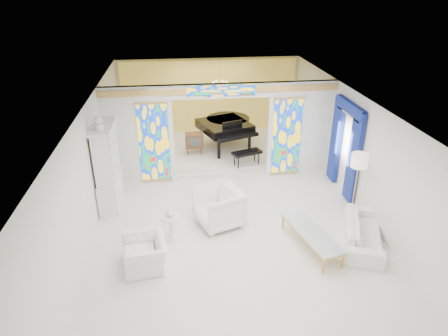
{
  "coord_description": "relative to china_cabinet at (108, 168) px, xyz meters",
  "views": [
    {
      "loc": [
        -1.32,
        -9.3,
        5.78
      ],
      "look_at": [
        -0.14,
        0.2,
        1.17
      ],
      "focal_mm": 32.0,
      "sensor_mm": 36.0,
      "label": 1
    }
  ],
  "objects": [
    {
      "name": "chandelier",
      "position": [
        3.42,
        3.4,
        1.38
      ],
      "size": [
        0.48,
        0.48,
        0.3
      ],
      "primitive_type": "cylinder",
      "color": "gold",
      "rests_on": "ceiling"
    },
    {
      "name": "armchair_left",
      "position": [
        1.05,
        -2.71,
        -0.83
      ],
      "size": [
        1.05,
        1.16,
        0.68
      ],
      "primitive_type": "imported",
      "rotation": [
        0.0,
        0.0,
        -1.42
      ],
      "color": "white",
      "rests_on": "floor"
    },
    {
      "name": "alcove_platform",
      "position": [
        3.22,
        3.5,
        -1.08
      ],
      "size": [
        6.8,
        3.8,
        0.18
      ],
      "primitive_type": "cube",
      "color": "silver",
      "rests_on": "floor"
    },
    {
      "name": "partition_wall",
      "position": [
        3.22,
        1.4,
        0.48
      ],
      "size": [
        7.0,
        0.22,
        3.0
      ],
      "color": "silver",
      "rests_on": "floor"
    },
    {
      "name": "ceiling",
      "position": [
        3.22,
        -0.6,
        1.83
      ],
      "size": [
        7.0,
        12.0,
        0.02
      ],
      "primitive_type": "cube",
      "color": "white",
      "rests_on": "wall_back"
    },
    {
      "name": "armchair_right",
      "position": [
        2.84,
        -1.27,
        -0.67
      ],
      "size": [
        1.38,
        1.36,
        0.99
      ],
      "primitive_type": "imported",
      "rotation": [
        0.0,
        0.0,
        -1.23
      ],
      "color": "white",
      "rests_on": "floor"
    },
    {
      "name": "coffee_table",
      "position": [
        4.86,
        -2.52,
        -0.78
      ],
      "size": [
        1.04,
        2.01,
        0.43
      ],
      "rotation": [
        0.0,
        0.0,
        0.24
      ],
      "color": "silver",
      "rests_on": "floor"
    },
    {
      "name": "stained_glass_right",
      "position": [
        5.25,
        1.29,
        0.13
      ],
      "size": [
        0.9,
        0.04,
        2.4
      ],
      "primitive_type": "cube",
      "color": "gold",
      "rests_on": "partition_wall"
    },
    {
      "name": "gold_curtain_back",
      "position": [
        3.22,
        5.28,
        0.33
      ],
      "size": [
        6.7,
        0.1,
        2.9
      ],
      "primitive_type": "cube",
      "color": "gold",
      "rests_on": "wall_back"
    },
    {
      "name": "side_table",
      "position": [
        1.62,
        -1.76,
        -0.75
      ],
      "size": [
        0.65,
        0.65,
        0.65
      ],
      "rotation": [
        0.0,
        0.0,
        0.3
      ],
      "color": "silver",
      "rests_on": "floor"
    },
    {
      "name": "wall_left",
      "position": [
        -0.28,
        -0.6,
        0.33
      ],
      "size": [
        0.02,
        12.0,
        3.0
      ],
      "primitive_type": "cube",
      "color": "silver",
      "rests_on": "floor"
    },
    {
      "name": "floor_lamp",
      "position": [
        6.4,
        -1.28,
        0.35
      ],
      "size": [
        0.46,
        0.46,
        1.78
      ],
      "rotation": [
        0.0,
        0.0,
        0.07
      ],
      "color": "gold",
      "rests_on": "floor"
    },
    {
      "name": "stained_glass_transom",
      "position": [
        3.22,
        1.29,
        1.65
      ],
      "size": [
        2.0,
        0.04,
        0.34
      ],
      "primitive_type": "cube",
      "color": "gold",
      "rests_on": "partition_wall"
    },
    {
      "name": "stained_glass_left",
      "position": [
        1.19,
        1.29,
        0.13
      ],
      "size": [
        0.9,
        0.04,
        2.4
      ],
      "primitive_type": "cube",
      "color": "gold",
      "rests_on": "partition_wall"
    },
    {
      "name": "floor",
      "position": [
        3.22,
        -0.6,
        -1.17
      ],
      "size": [
        12.0,
        12.0,
        0.0
      ],
      "primitive_type": "plane",
      "color": "silver",
      "rests_on": "ground"
    },
    {
      "name": "grand_piano",
      "position": [
        3.67,
        3.47,
        -0.18
      ],
      "size": [
        2.19,
        3.32,
        1.19
      ],
      "rotation": [
        0.0,
        0.0,
        0.34
      ],
      "color": "black",
      "rests_on": "alcove_platform"
    },
    {
      "name": "sofa",
      "position": [
        6.17,
        -2.5,
        -0.87
      ],
      "size": [
        1.52,
        2.22,
        0.6
      ],
      "primitive_type": "imported",
      "rotation": [
        0.0,
        0.0,
        1.19
      ],
      "color": "white",
      "rests_on": "floor"
    },
    {
      "name": "wall_back",
      "position": [
        3.22,
        5.4,
        0.33
      ],
      "size": [
        7.0,
        0.02,
        3.0
      ],
      "primitive_type": "cube",
      "color": "silver",
      "rests_on": "floor"
    },
    {
      "name": "vase",
      "position": [
        1.62,
        -1.76,
        -0.42
      ],
      "size": [
        0.25,
        0.25,
        0.2
      ],
      "primitive_type": "imported",
      "rotation": [
        0.0,
        0.0,
        -0.43
      ],
      "color": "silver",
      "rests_on": "side_table"
    },
    {
      "name": "blue_drapes",
      "position": [
        6.62,
        0.1,
        0.41
      ],
      "size": [
        0.14,
        1.85,
        2.65
      ],
      "color": "navy",
      "rests_on": "wall_right"
    },
    {
      "name": "wall_right",
      "position": [
        6.72,
        -0.6,
        0.33
      ],
      "size": [
        0.02,
        12.0,
        3.0
      ],
      "primitive_type": "cube",
      "color": "silver",
      "rests_on": "floor"
    },
    {
      "name": "china_cabinet",
      "position": [
        0.0,
        0.0,
        0.0
      ],
      "size": [
        0.56,
        1.46,
        2.72
      ],
      "color": "silver",
      "rests_on": "floor"
    },
    {
      "name": "tv_console",
      "position": [
        2.46,
        2.98,
        -0.52
      ],
      "size": [
        0.63,
        0.44,
        0.73
      ],
      "rotation": [
        0.0,
        0.0,
        -0.02
      ],
      "color": "#54331E",
      "rests_on": "alcove_platform"
    }
  ]
}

